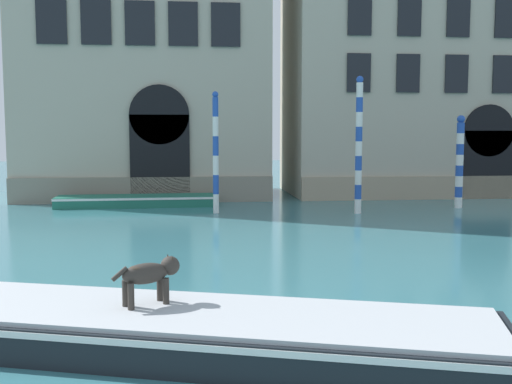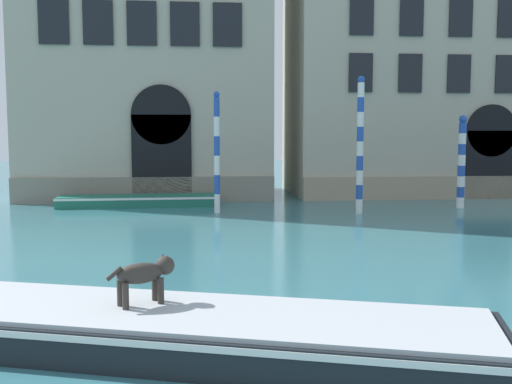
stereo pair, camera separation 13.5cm
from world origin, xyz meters
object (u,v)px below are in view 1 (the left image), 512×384
at_px(dog_on_deck, 150,274).
at_px(boat_moored_near_palazzo, 137,201).
at_px(boat_foreground, 149,327).
at_px(mooring_pole_0, 216,152).
at_px(mooring_pole_2, 359,145).
at_px(mooring_pole_3, 460,161).

distance_m(dog_on_deck, boat_moored_near_palazzo, 15.21).
xyz_separation_m(boat_foreground, mooring_pole_0, (1.39, 13.02, 1.83)).
relative_size(dog_on_deck, mooring_pole_2, 0.18).
relative_size(mooring_pole_0, mooring_pole_2, 0.89).
bearing_deg(boat_moored_near_palazzo, boat_foreground, -86.16).
bearing_deg(mooring_pole_3, boat_moored_near_palazzo, 171.89).
distance_m(boat_moored_near_palazzo, mooring_pole_0, 4.14).
relative_size(boat_foreground, mooring_pole_3, 2.68).
bearing_deg(dog_on_deck, mooring_pole_3, 24.86).
relative_size(boat_foreground, mooring_pole_0, 2.19).
bearing_deg(boat_moored_near_palazzo, mooring_pole_3, -9.90).
xyz_separation_m(boat_moored_near_palazzo, mooring_pole_3, (11.94, -1.70, 1.52)).
xyz_separation_m(dog_on_deck, mooring_pole_2, (6.25, 12.28, 1.43)).
height_order(boat_foreground, mooring_pole_3, mooring_pole_3).
relative_size(boat_moored_near_palazzo, mooring_pole_0, 1.44).
bearing_deg(mooring_pole_3, dog_on_deck, -127.82).
xyz_separation_m(boat_moored_near_palazzo, mooring_pole_2, (7.78, -2.84, 2.15)).
height_order(dog_on_deck, boat_moored_near_palazzo, dog_on_deck).
distance_m(mooring_pole_0, mooring_pole_2, 4.92).
xyz_separation_m(mooring_pole_0, mooring_pole_2, (4.88, -0.57, 0.26)).
xyz_separation_m(dog_on_deck, mooring_pole_0, (1.37, 12.84, 1.17)).
height_order(boat_foreground, mooring_pole_2, mooring_pole_2).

